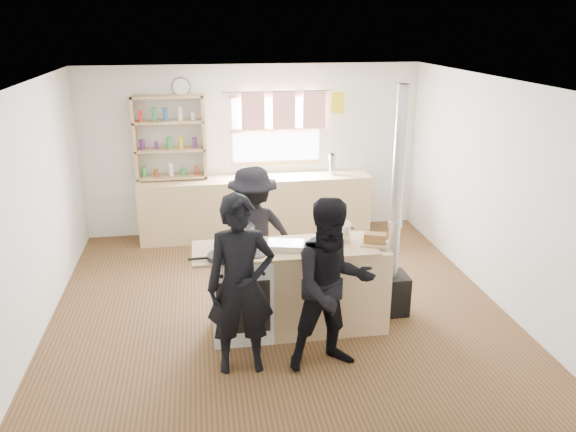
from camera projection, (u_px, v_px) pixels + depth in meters
The scene contains 14 objects.
ground at pixel (277, 304), 6.46m from camera, with size 5.00×5.00×0.01m, color brown.
back_counter at pixel (256, 207), 8.38m from camera, with size 3.40×0.55×0.90m, color tan.
shelving_unit at pixel (170, 137), 7.96m from camera, with size 1.00×0.28×1.20m.
thermos at pixel (332, 165), 8.35m from camera, with size 0.10×0.10×0.30m, color silver.
cooking_island at pixel (298, 288), 5.82m from camera, with size 1.97×0.64×0.93m.
skillet_greens at pixel (222, 256), 5.35m from camera, with size 0.30×0.30×0.05m.
roast_tray at pixel (286, 245), 5.59m from camera, with size 0.41×0.32×0.07m.
stockpot_stove at pixel (243, 233), 5.76m from camera, with size 0.24×0.24×0.20m.
stockpot_counter at pixel (337, 232), 5.79m from camera, with size 0.28×0.28×0.21m.
bread_board at pixel (375, 240), 5.69m from camera, with size 0.33×0.29×0.12m.
flue_heater at pixel (393, 257), 6.08m from camera, with size 0.35×0.35×2.50m.
person_near_left at pixel (241, 286), 5.01m from camera, with size 0.62×0.40×1.69m, color black.
person_near_right at pixel (333, 286), 5.05m from camera, with size 0.80×0.62×1.65m, color black.
person_far at pixel (253, 233), 6.42m from camera, with size 1.01×0.58×1.56m, color black.
Camera 1 is at (-0.79, -5.71, 3.09)m, focal length 35.00 mm.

